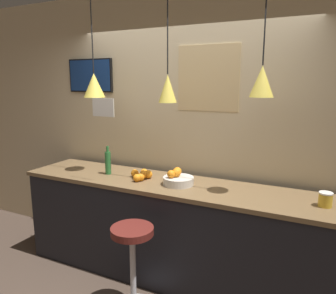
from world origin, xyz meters
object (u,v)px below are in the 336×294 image
(bar_stool, at_px, (133,259))
(spread_jar, at_px, (325,199))
(juice_bottle, at_px, (108,162))
(mounted_tv, at_px, (90,76))
(fruit_bowl, at_px, (178,179))

(bar_stool, bearing_deg, spread_jar, 23.52)
(juice_bottle, height_order, mounted_tv, mounted_tv)
(juice_bottle, distance_m, spread_jar, 2.07)
(mounted_tv, bearing_deg, bar_stool, -40.50)
(fruit_bowl, bearing_deg, mounted_tv, 162.69)
(fruit_bowl, bearing_deg, bar_stool, -102.08)
(spread_jar, bearing_deg, bar_stool, -156.48)
(fruit_bowl, height_order, spread_jar, fruit_bowl)
(bar_stool, height_order, juice_bottle, juice_bottle)
(fruit_bowl, xyz_separation_m, mounted_tv, (-1.33, 0.41, 0.97))
(fruit_bowl, relative_size, spread_jar, 2.51)
(juice_bottle, height_order, spread_jar, juice_bottle)
(bar_stool, bearing_deg, mounted_tv, 139.50)
(fruit_bowl, distance_m, spread_jar, 1.27)
(bar_stool, bearing_deg, fruit_bowl, 77.92)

